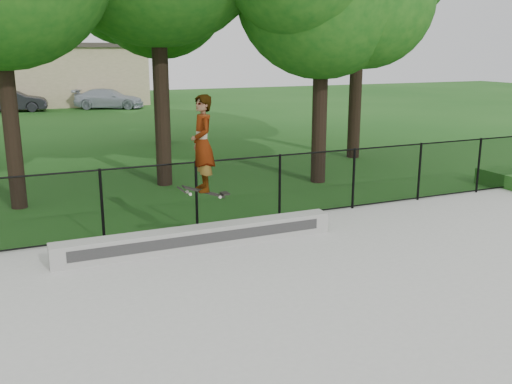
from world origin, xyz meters
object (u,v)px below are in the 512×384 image
skater_airborne (202,145)px  grind_ledge (199,237)px  car_b (12,101)px  car_c (109,99)px

skater_airborne → grind_ledge: bearing=171.5°
car_b → skater_airborne: skater_airborne is taller
grind_ledge → skater_airborne: 1.83m
skater_airborne → car_c: bearing=83.8°
car_c → car_b: bearing=109.0°
grind_ledge → car_b: car_b is taller
grind_ledge → car_c: bearing=83.6°
grind_ledge → car_c: (3.22, 28.93, 0.39)m
car_c → skater_airborne: 29.15m
car_b → skater_airborne: size_ratio=1.84×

